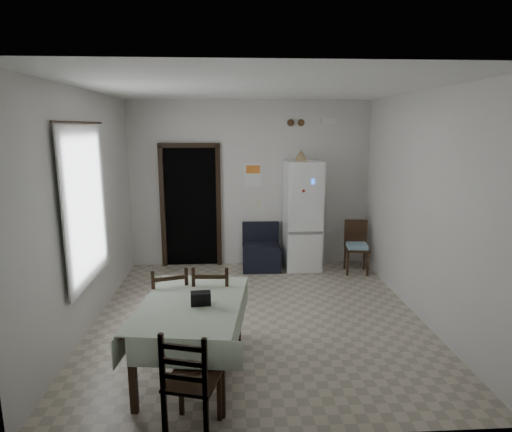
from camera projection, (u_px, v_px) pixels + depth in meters
The scene contains 25 objects.
ground at pixel (258, 316), 5.64m from camera, with size 4.50×4.50×0.00m, color #AFA48F.
ceiling at pixel (258, 88), 5.04m from camera, with size 4.20×4.50×0.02m, color white, non-canonical shape.
wall_back at pixel (250, 185), 7.54m from camera, with size 4.20×0.02×2.90m, color silver, non-canonical shape.
wall_front at pixel (278, 266), 3.14m from camera, with size 4.20×0.02×2.90m, color silver, non-canonical shape.
wall_left at pixel (87, 210), 5.22m from camera, with size 0.02×4.50×2.90m, color silver, non-canonical shape.
wall_right at pixel (422, 207), 5.46m from camera, with size 0.02×4.50×2.90m, color silver, non-canonical shape.
doorway at pixel (192, 205), 7.76m from camera, with size 1.06×0.52×2.22m.
window_recess at pixel (76, 205), 5.00m from camera, with size 0.10×1.20×1.60m, color silver.
curtain at pixel (86, 205), 5.01m from camera, with size 0.02×1.45×1.85m, color silver.
curtain_rod at pixel (80, 122), 4.81m from camera, with size 0.02×0.02×1.60m, color black.
calendar at pixel (253, 175), 7.49m from camera, with size 0.28×0.02×0.40m, color white.
calendar_image at pixel (253, 169), 7.47m from camera, with size 0.24×0.01×0.14m, color orange.
light_switch at pixel (259, 204), 7.61m from camera, with size 0.08×0.02×0.12m, color beige.
vent_left at pixel (291, 123), 7.34m from camera, with size 0.12×0.12×0.03m, color #533621.
vent_right at pixel (301, 123), 7.35m from camera, with size 0.12×0.12×0.03m, color #533621.
emergency_light at pixel (328, 121), 7.35m from camera, with size 0.25×0.07×0.09m, color white.
fridge at pixel (302, 216), 7.38m from camera, with size 0.61×0.61×1.89m, color white, non-canonical shape.
tan_cone at pixel (301, 155), 7.20m from camera, with size 0.23×0.23×0.18m, color tan.
navy_seat at pixel (261, 247), 7.45m from camera, with size 0.65×0.63×0.79m, color black, non-canonical shape.
corner_chair at pixel (357, 247), 7.25m from camera, with size 0.38×0.38×0.89m, color black, non-canonical shape.
dining_table at pixel (193, 338), 4.27m from camera, with size 0.97×1.48×0.77m, color #AEC0A4, non-canonical shape.
black_bag at pixel (201, 298), 4.12m from camera, with size 0.19×0.11×0.12m, color black.
dining_chair_far_left at pixel (169, 306), 4.81m from camera, with size 0.41×0.41×0.96m, color black, non-canonical shape.
dining_chair_far_right at pixel (212, 304), 4.83m from camera, with size 0.42×0.42×0.98m, color black, non-canonical shape.
dining_chair_near_head at pixel (192, 379), 3.43m from camera, with size 0.40×0.40×0.93m, color black, non-canonical shape.
Camera 1 is at (-0.34, -5.23, 2.45)m, focal length 30.00 mm.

